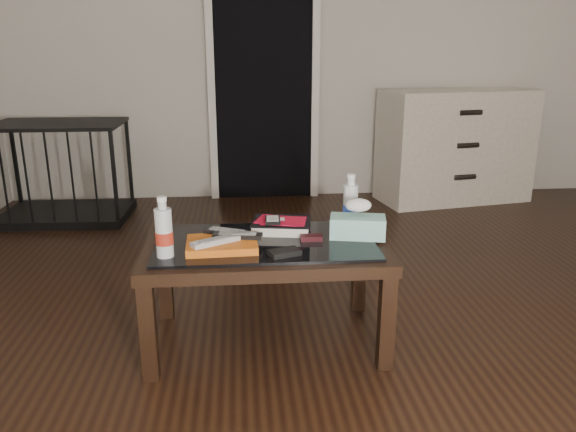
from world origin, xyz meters
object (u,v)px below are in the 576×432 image
at_px(dresser, 455,146).
at_px(coffee_table, 266,255).
at_px(tissue_box, 358,227).
at_px(water_bottle_left, 164,227).
at_px(pet_crate, 64,188).
at_px(textbook, 281,225).
at_px(water_bottle_right, 351,201).

bearing_deg(dresser, coffee_table, -137.33).
bearing_deg(tissue_box, dresser, 71.58).
bearing_deg(coffee_table, water_bottle_left, -159.83).
bearing_deg(pet_crate, textbook, -48.83).
distance_m(pet_crate, textbook, 2.34).
height_order(dresser, tissue_box, dresser).
distance_m(water_bottle_left, tissue_box, 0.80).
height_order(pet_crate, tissue_box, pet_crate).
relative_size(water_bottle_right, tissue_box, 1.03).
bearing_deg(pet_crate, tissue_box, -45.07).
bearing_deg(textbook, pet_crate, 138.52).
xyz_separation_m(dresser, water_bottle_right, (-1.27, -2.04, 0.13)).
relative_size(coffee_table, water_bottle_right, 4.20).
relative_size(dresser, water_bottle_left, 5.34).
xyz_separation_m(dresser, textbook, (-1.58, -2.08, 0.03)).
distance_m(coffee_table, dresser, 2.76).
relative_size(water_bottle_left, tissue_box, 1.03).
xyz_separation_m(textbook, water_bottle_right, (0.31, 0.04, 0.10)).
bearing_deg(water_bottle_right, tissue_box, -88.74).
bearing_deg(water_bottle_right, pet_crate, 135.25).
height_order(coffee_table, water_bottle_left, water_bottle_left).
bearing_deg(dresser, water_bottle_left, -141.53).
relative_size(coffee_table, dresser, 0.79).
height_order(textbook, water_bottle_left, water_bottle_left).
relative_size(pet_crate, water_bottle_right, 3.87).
relative_size(textbook, water_bottle_right, 1.05).
bearing_deg(tissue_box, coffee_table, -166.17).
relative_size(pet_crate, textbook, 3.68).
relative_size(coffee_table, tissue_box, 4.35).
xyz_separation_m(textbook, water_bottle_left, (-0.47, -0.27, 0.10)).
xyz_separation_m(coffee_table, water_bottle_left, (-0.39, -0.14, 0.18)).
bearing_deg(water_bottle_right, textbook, -173.52).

